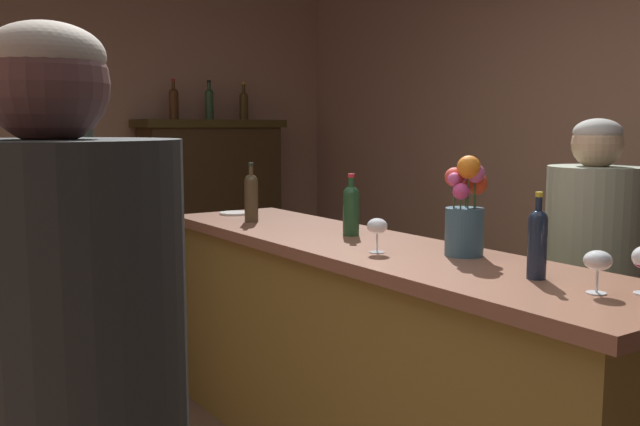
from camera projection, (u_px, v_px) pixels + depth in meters
wall_back at (36, 135)px, 5.01m from camera, size 4.92×0.12×2.89m
bar_counter at (367, 362)px, 2.96m from camera, size 0.63×2.68×1.02m
display_cabinet at (212, 214)px, 5.54m from camera, size 1.16×0.41×1.56m
wine_bottle_chardonnay at (537, 241)px, 2.21m from camera, size 0.06×0.06×0.28m
wine_bottle_malbec at (251, 196)px, 3.54m from camera, size 0.07×0.07×0.30m
wine_bottle_merlot at (351, 208)px, 3.10m from camera, size 0.07×0.07×0.28m
wine_glass_front at (377, 227)px, 2.68m from camera, size 0.08×0.08×0.13m
wine_glass_rear at (598, 262)px, 2.02m from camera, size 0.08×0.08×0.13m
flower_arrangement at (466, 210)px, 2.61m from camera, size 0.17×0.15×0.38m
cheese_plate at (234, 213)px, 3.85m from camera, size 0.16×0.16×0.01m
display_bottle_left at (174, 102)px, 5.26m from camera, size 0.07×0.07×0.30m
display_bottle_midleft at (209, 102)px, 5.42m from camera, size 0.06×0.06×0.30m
display_bottle_center at (244, 104)px, 5.59m from camera, size 0.07×0.07×0.30m
patron_redhead at (61, 250)px, 3.27m from camera, size 0.34×0.34×1.69m
bartender at (590, 287)px, 2.92m from camera, size 0.38×0.38×1.54m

